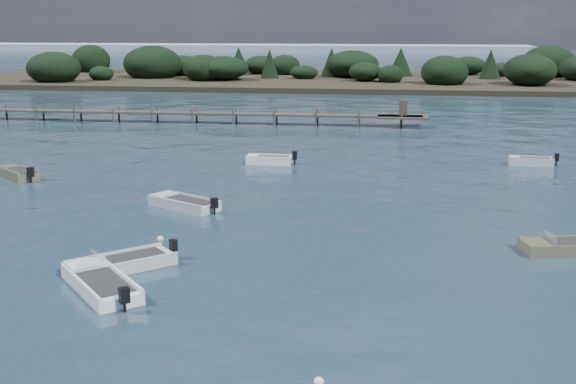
# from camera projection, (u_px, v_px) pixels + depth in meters

# --- Properties ---
(ground) EXTENTS (400.00, 400.00, 0.00)m
(ground) POSITION_uv_depth(u_px,v_px,m) (366.00, 112.00, 84.55)
(ground) COLOR #172B37
(ground) RESTS_ON ground
(tender_far_white) EXTENTS (3.74, 1.36, 1.28)m
(tender_far_white) POSITION_uv_depth(u_px,v_px,m) (269.00, 161.00, 53.48)
(tender_far_white) COLOR white
(tender_far_white) RESTS_ON ground
(dinghy_near_olive) EXTENTS (4.44, 4.76, 1.25)m
(dinghy_near_olive) POSITION_uv_depth(u_px,v_px,m) (101.00, 286.00, 28.33)
(dinghy_near_olive) COLOR white
(dinghy_near_olive) RESTS_ON ground
(dinghy_mid_white_a) EXTENTS (4.91, 2.50, 1.13)m
(dinghy_mid_white_a) POSITION_uv_depth(u_px,v_px,m) (571.00, 249.00, 33.03)
(dinghy_mid_white_a) COLOR #6D6949
(dinghy_mid_white_a) RESTS_ON ground
(tender_far_grey_b) EXTENTS (3.53, 1.50, 1.19)m
(tender_far_grey_b) POSITION_uv_depth(u_px,v_px,m) (531.00, 163.00, 53.07)
(tender_far_grey_b) COLOR #B4B9BB
(tender_far_grey_b) RESTS_ON ground
(dinghy_extra_a) EXTENTS (4.49, 4.32, 1.16)m
(dinghy_extra_a) POSITION_uv_depth(u_px,v_px,m) (121.00, 265.00, 30.78)
(dinghy_extra_a) COLOR #B4B9BB
(dinghy_extra_a) RESTS_ON ground
(dinghy_mid_grey) EXTENTS (4.53, 3.55, 1.18)m
(dinghy_mid_grey) POSITION_uv_depth(u_px,v_px,m) (184.00, 205.00, 40.87)
(dinghy_mid_grey) COLOR #B4B9BB
(dinghy_mid_grey) RESTS_ON ground
(tender_far_grey) EXTENTS (3.73, 3.39, 1.30)m
(tender_far_grey) POSITION_uv_depth(u_px,v_px,m) (18.00, 175.00, 48.68)
(tender_far_grey) COLOR #6D6949
(tender_far_grey) RESTS_ON ground
(buoy_a) EXTENTS (0.32, 0.32, 0.32)m
(buoy_a) POSITION_uv_depth(u_px,v_px,m) (319.00, 382.00, 21.13)
(buoy_a) COLOR white
(buoy_a) RESTS_ON ground
(buoy_c) EXTENTS (0.32, 0.32, 0.32)m
(buoy_c) POSITION_uv_depth(u_px,v_px,m) (160.00, 239.00, 35.02)
(buoy_c) COLOR white
(buoy_c) RESTS_ON ground
(jetty) EXTENTS (64.50, 3.20, 3.40)m
(jetty) POSITION_uv_depth(u_px,v_px,m) (155.00, 113.00, 75.58)
(jetty) COLOR #453B32
(jetty) RESTS_ON ground
(far_headland) EXTENTS (190.00, 40.00, 5.80)m
(far_headland) POSITION_uv_depth(u_px,v_px,m) (525.00, 73.00, 119.40)
(far_headland) COLOR black
(far_headland) RESTS_ON ground
(distant_haze) EXTENTS (280.00, 20.00, 2.40)m
(distant_haze) POSITION_uv_depth(u_px,v_px,m) (130.00, 51.00, 260.24)
(distant_haze) COLOR #96A5B9
(distant_haze) RESTS_ON ground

